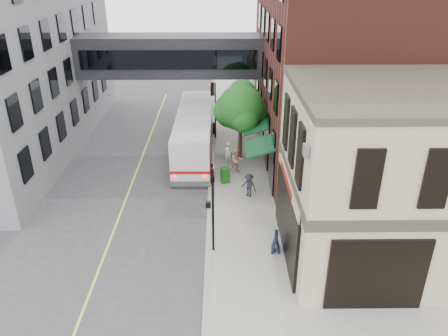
{
  "coord_description": "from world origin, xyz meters",
  "views": [
    {
      "loc": [
        0.74,
        -15.8,
        13.3
      ],
      "look_at": [
        0.95,
        4.22,
        3.6
      ],
      "focal_mm": 35.0,
      "sensor_mm": 36.0,
      "label": 1
    }
  ],
  "objects_px": {
    "pedestrian_c": "(249,185)",
    "bus": "(195,131)",
    "newspaper_box": "(225,175)",
    "sandwich_board": "(276,242)",
    "pedestrian_b": "(237,160)",
    "pedestrian_a": "(229,154)"
  },
  "relations": [
    {
      "from": "pedestrian_a",
      "to": "newspaper_box",
      "type": "height_order",
      "value": "pedestrian_a"
    },
    {
      "from": "pedestrian_b",
      "to": "newspaper_box",
      "type": "xyz_separation_m",
      "value": [
        -0.79,
        -1.52,
        -0.34
      ]
    },
    {
      "from": "bus",
      "to": "sandwich_board",
      "type": "xyz_separation_m",
      "value": [
        4.58,
        -12.48,
        -1.05
      ]
    },
    {
      "from": "pedestrian_a",
      "to": "newspaper_box",
      "type": "relative_size",
      "value": 1.62
    },
    {
      "from": "pedestrian_b",
      "to": "pedestrian_c",
      "type": "distance_m",
      "value": 3.41
    },
    {
      "from": "pedestrian_b",
      "to": "sandwich_board",
      "type": "relative_size",
      "value": 1.59
    },
    {
      "from": "bus",
      "to": "pedestrian_b",
      "type": "height_order",
      "value": "bus"
    },
    {
      "from": "pedestrian_c",
      "to": "sandwich_board",
      "type": "xyz_separation_m",
      "value": [
        1.0,
        -5.5,
        -0.22
      ]
    },
    {
      "from": "bus",
      "to": "pedestrian_b",
      "type": "relative_size",
      "value": 6.77
    },
    {
      "from": "newspaper_box",
      "to": "sandwich_board",
      "type": "relative_size",
      "value": 0.96
    },
    {
      "from": "bus",
      "to": "pedestrian_c",
      "type": "relative_size",
      "value": 7.67
    },
    {
      "from": "pedestrian_c",
      "to": "sandwich_board",
      "type": "relative_size",
      "value": 1.4
    },
    {
      "from": "pedestrian_c",
      "to": "bus",
      "type": "bearing_deg",
      "value": 151.75
    },
    {
      "from": "pedestrian_a",
      "to": "sandwich_board",
      "type": "xyz_separation_m",
      "value": [
        2.13,
        -10.04,
        -0.29
      ]
    },
    {
      "from": "pedestrian_a",
      "to": "pedestrian_b",
      "type": "relative_size",
      "value": 0.98
    },
    {
      "from": "pedestrian_a",
      "to": "newspaper_box",
      "type": "xyz_separation_m",
      "value": [
        -0.27,
        -2.7,
        -0.32
      ]
    },
    {
      "from": "pedestrian_a",
      "to": "pedestrian_c",
      "type": "relative_size",
      "value": 1.1
    },
    {
      "from": "pedestrian_b",
      "to": "pedestrian_c",
      "type": "xyz_separation_m",
      "value": [
        0.6,
        -3.36,
        -0.1
      ]
    },
    {
      "from": "bus",
      "to": "pedestrian_a",
      "type": "xyz_separation_m",
      "value": [
        2.45,
        -2.44,
        -0.76
      ]
    },
    {
      "from": "pedestrian_c",
      "to": "newspaper_box",
      "type": "distance_m",
      "value": 2.33
    },
    {
      "from": "newspaper_box",
      "to": "sandwich_board",
      "type": "xyz_separation_m",
      "value": [
        2.4,
        -7.34,
        0.02
      ]
    },
    {
      "from": "pedestrian_a",
      "to": "sandwich_board",
      "type": "bearing_deg",
      "value": -100.48
    }
  ]
}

